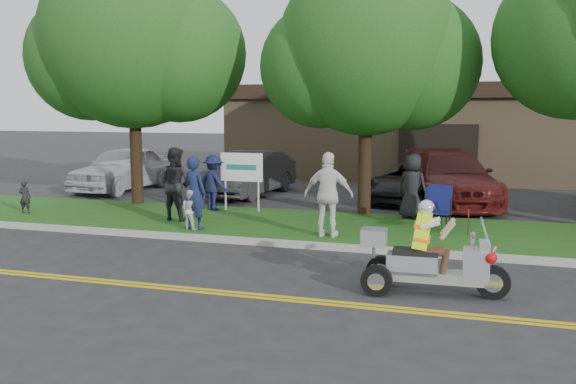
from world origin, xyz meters
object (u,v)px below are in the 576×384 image
(parked_car_mid, at_px, (412,182))
(trike_scooter, at_px, (427,261))
(lawn_chair_b, at_px, (439,205))
(spectator_adult_mid, at_px, (175,184))
(parked_car_left, at_px, (249,174))
(parked_car_right, at_px, (450,178))
(parked_car_far_left, at_px, (123,168))
(spectator_adult_left, at_px, (195,193))
(lawn_chair_a, at_px, (432,204))
(spectator_adult_right, at_px, (329,195))

(parked_car_mid, bearing_deg, trike_scooter, -69.29)
(lawn_chair_b, bearing_deg, spectator_adult_mid, -168.57)
(trike_scooter, bearing_deg, parked_car_left, 122.44)
(parked_car_left, relative_size, parked_car_right, 0.82)
(lawn_chair_b, relative_size, parked_car_left, 0.23)
(lawn_chair_b, relative_size, parked_car_far_left, 0.23)
(parked_car_mid, height_order, parked_car_right, parked_car_right)
(trike_scooter, xyz_separation_m, spectator_adult_mid, (-6.75, 4.33, 0.51))
(trike_scooter, height_order, spectator_adult_left, spectator_adult_left)
(lawn_chair_a, distance_m, spectator_adult_mid, 6.59)
(parked_car_far_left, bearing_deg, trike_scooter, -36.16)
(spectator_adult_mid, bearing_deg, lawn_chair_b, -165.83)
(parked_car_mid, bearing_deg, spectator_adult_right, -86.81)
(lawn_chair_a, bearing_deg, trike_scooter, -69.64)
(spectator_adult_left, relative_size, parked_car_right, 0.31)
(parked_car_far_left, height_order, parked_car_right, parked_car_right)
(spectator_adult_left, bearing_deg, parked_car_far_left, -31.37)
(trike_scooter, distance_m, lawn_chair_a, 5.57)
(parked_car_left, height_order, parked_car_right, parked_car_right)
(parked_car_far_left, distance_m, parked_car_mid, 10.50)
(lawn_chair_b, relative_size, spectator_adult_mid, 0.57)
(trike_scooter, bearing_deg, spectator_adult_mid, 145.20)
(lawn_chair_a, distance_m, lawn_chair_b, 0.73)
(parked_car_left, xyz_separation_m, parked_car_right, (6.69, 0.05, 0.06))
(parked_car_far_left, bearing_deg, spectator_adult_left, -43.30)
(spectator_adult_mid, distance_m, parked_car_mid, 7.93)
(parked_car_mid, bearing_deg, spectator_adult_mid, -120.52)
(trike_scooter, xyz_separation_m, parked_car_right, (-0.04, 9.83, 0.28))
(lawn_chair_b, bearing_deg, spectator_adult_right, -141.87)
(lawn_chair_a, relative_size, parked_car_right, 0.16)
(lawn_chair_a, xyz_separation_m, parked_car_left, (-6.45, 4.22, 0.14))
(lawn_chair_a, xyz_separation_m, parked_car_right, (0.24, 4.27, 0.19))
(spectator_adult_right, height_order, parked_car_right, spectator_adult_right)
(lawn_chair_b, relative_size, spectator_adult_left, 0.61)
(parked_car_far_left, bearing_deg, lawn_chair_a, -16.58)
(spectator_adult_mid, relative_size, parked_car_left, 0.41)
(spectator_adult_left, xyz_separation_m, parked_car_left, (-1.02, 6.42, -0.22))
(spectator_adult_mid, xyz_separation_m, parked_car_mid, (5.53, 5.67, -0.42))
(lawn_chair_a, height_order, parked_car_right, parked_car_right)
(spectator_adult_left, height_order, spectator_adult_right, spectator_adult_right)
(parked_car_left, height_order, parked_car_mid, parked_car_left)
(spectator_adult_right, bearing_deg, spectator_adult_left, 2.47)
(parked_car_mid, relative_size, parked_car_right, 0.80)
(lawn_chair_b, bearing_deg, spectator_adult_left, -158.12)
(parked_car_right, bearing_deg, parked_car_left, 165.53)
(trike_scooter, relative_size, spectator_adult_left, 1.34)
(spectator_adult_mid, bearing_deg, lawn_chair_a, -159.57)
(parked_car_far_left, bearing_deg, parked_car_right, 3.94)
(spectator_adult_mid, bearing_deg, parked_car_right, -131.00)
(lawn_chair_b, xyz_separation_m, parked_car_right, (0.05, 4.97, 0.11))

